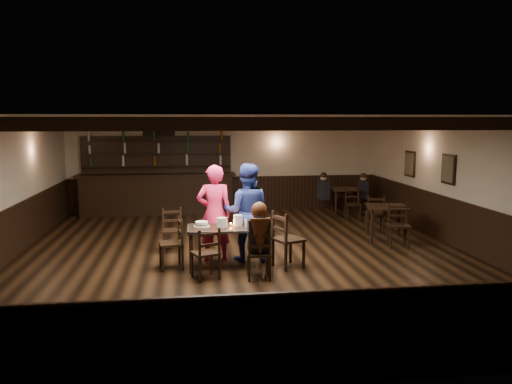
{
  "coord_description": "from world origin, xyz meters",
  "views": [
    {
      "loc": [
        -1.06,
        -9.53,
        2.65
      ],
      "look_at": [
        0.25,
        0.2,
        1.23
      ],
      "focal_mm": 35.0,
      "sensor_mm": 36.0,
      "label": 1
    }
  ],
  "objects": [
    {
      "name": "ground",
      "position": [
        0.0,
        0.0,
        0.0
      ],
      "size": [
        10.0,
        10.0,
        0.0
      ],
      "primitive_type": "plane",
      "color": "black",
      "rests_on": "ground"
    },
    {
      "name": "room_shell",
      "position": [
        0.01,
        0.04,
        1.75
      ],
      "size": [
        9.02,
        10.02,
        2.71
      ],
      "color": "beige",
      "rests_on": "ground"
    },
    {
      "name": "dining_table",
      "position": [
        -0.39,
        -0.79,
        0.66
      ],
      "size": [
        1.46,
        0.75,
        0.75
      ],
      "color": "black",
      "rests_on": "ground"
    },
    {
      "name": "chair_near_left",
      "position": [
        -0.79,
        -1.44,
        0.51
      ],
      "size": [
        0.53,
        0.52,
        0.88
      ],
      "color": "black",
      "rests_on": "ground"
    },
    {
      "name": "chair_near_right",
      "position": [
        0.06,
        -1.57,
        0.5
      ],
      "size": [
        0.42,
        0.41,
        0.86
      ],
      "color": "black",
      "rests_on": "ground"
    },
    {
      "name": "chair_end_left",
      "position": [
        -1.33,
        -0.69,
        0.54
      ],
      "size": [
        0.48,
        0.49,
        0.92
      ],
      "color": "black",
      "rests_on": "ground"
    },
    {
      "name": "chair_end_right",
      "position": [
        0.6,
        -0.95,
        0.6
      ],
      "size": [
        0.61,
        0.62,
        1.03
      ],
      "color": "black",
      "rests_on": "ground"
    },
    {
      "name": "chair_far_pushed",
      "position": [
        -1.42,
        0.51,
        0.52
      ],
      "size": [
        0.44,
        0.42,
        0.88
      ],
      "color": "black",
      "rests_on": "ground"
    },
    {
      "name": "woman_pink",
      "position": [
        -0.61,
        -0.27,
        0.91
      ],
      "size": [
        0.67,
        0.44,
        1.83
      ],
      "primitive_type": "imported",
      "rotation": [
        0.0,
        0.0,
        3.15
      ],
      "color": "#FF2D7F",
      "rests_on": "ground"
    },
    {
      "name": "man_blue",
      "position": [
        -0.0,
        -0.32,
        0.92
      ],
      "size": [
        1.01,
        0.86,
        1.85
      ],
      "primitive_type": "imported",
      "rotation": [
        0.0,
        0.0,
        2.95
      ],
      "color": "navy",
      "rests_on": "ground"
    },
    {
      "name": "seated_person",
      "position": [
        0.07,
        -1.52,
        0.86
      ],
      "size": [
        0.36,
        0.54,
        0.88
      ],
      "color": "black",
      "rests_on": "ground"
    },
    {
      "name": "cake",
      "position": [
        -0.86,
        -0.69,
        0.79
      ],
      "size": [
        0.29,
        0.29,
        0.09
      ],
      "color": "white",
      "rests_on": "dining_table"
    },
    {
      "name": "plate_stack_a",
      "position": [
        -0.5,
        -0.8,
        0.84
      ],
      "size": [
        0.18,
        0.18,
        0.17
      ],
      "primitive_type": "cylinder",
      "color": "white",
      "rests_on": "dining_table"
    },
    {
      "name": "plate_stack_b",
      "position": [
        -0.2,
        -0.7,
        0.85
      ],
      "size": [
        0.17,
        0.17,
        0.2
      ],
      "primitive_type": "cylinder",
      "color": "white",
      "rests_on": "dining_table"
    },
    {
      "name": "tea_light",
      "position": [
        -0.33,
        -0.7,
        0.78
      ],
      "size": [
        0.06,
        0.06,
        0.06
      ],
      "color": "#A5A8AD",
      "rests_on": "dining_table"
    },
    {
      "name": "salt_shaker",
      "position": [
        -0.07,
        -0.88,
        0.8
      ],
      "size": [
        0.04,
        0.04,
        0.09
      ],
      "primitive_type": "cylinder",
      "color": "silver",
      "rests_on": "dining_table"
    },
    {
      "name": "pepper_shaker",
      "position": [
        -0.02,
        -0.83,
        0.8
      ],
      "size": [
        0.04,
        0.04,
        0.1
      ],
      "primitive_type": "cylinder",
      "color": "#A5A8AD",
      "rests_on": "dining_table"
    },
    {
      "name": "drink_glass",
      "position": [
        -0.06,
        -0.69,
        0.81
      ],
      "size": [
        0.07,
        0.07,
        0.11
      ],
      "primitive_type": "cylinder",
      "color": "silver",
      "rests_on": "dining_table"
    },
    {
      "name": "menu_red",
      "position": [
        0.15,
        -0.91,
        0.75
      ],
      "size": [
        0.35,
        0.27,
        0.0
      ],
      "primitive_type": "cube",
      "rotation": [
        0.0,
        0.0,
        0.13
      ],
      "color": "maroon",
      "rests_on": "dining_table"
    },
    {
      "name": "menu_blue",
      "position": [
        0.19,
        -0.65,
        0.75
      ],
      "size": [
        0.33,
        0.28,
        0.0
      ],
      "primitive_type": "cube",
      "rotation": [
        0.0,
        0.0,
        -0.34
      ],
      "color": "#0F0F4B",
      "rests_on": "dining_table"
    },
    {
      "name": "bar_counter",
      "position": [
        -1.97,
        4.72,
        0.73
      ],
      "size": [
        4.39,
        0.7,
        2.2
      ],
      "color": "black",
      "rests_on": "ground"
    },
    {
      "name": "back_table_a",
      "position": [
        3.28,
        0.92,
        0.65
      ],
      "size": [
        1.01,
        1.01,
        0.75
      ],
      "color": "black",
      "rests_on": "ground"
    },
    {
      "name": "back_table_b",
      "position": [
        3.27,
        3.83,
        0.65
      ],
      "size": [
        0.89,
        0.89,
        0.75
      ],
      "color": "black",
      "rests_on": "ground"
    },
    {
      "name": "bg_patron_left",
      "position": [
        2.61,
        3.79,
        0.84
      ],
      "size": [
        0.29,
        0.4,
        0.75
      ],
      "color": "black",
      "rests_on": "ground"
    },
    {
      "name": "bg_patron_right",
      "position": [
        3.77,
        3.8,
        0.82
      ],
      "size": [
        0.22,
        0.35,
        0.71
      ],
      "color": "black",
      "rests_on": "ground"
    }
  ]
}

